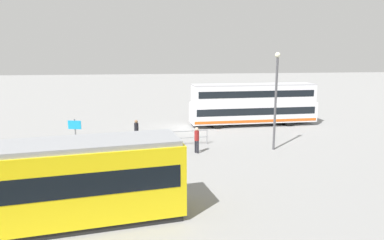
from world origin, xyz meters
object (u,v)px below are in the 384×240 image
pedestrian_crossing (197,138)px  street_lamp (276,94)px  pedestrian_near_railing (136,130)px  info_sign (75,130)px  tram_yellow (11,187)px  double_decker_bus (253,104)px

pedestrian_crossing → street_lamp: street_lamp is taller
pedestrian_crossing → street_lamp: size_ratio=0.26×
pedestrian_near_railing → info_sign: 4.54m
tram_yellow → pedestrian_crossing: (-8.48, -9.32, -0.70)m
tram_yellow → street_lamp: street_lamp is taller
pedestrian_near_railing → tram_yellow: bearing=70.5°
pedestrian_near_railing → pedestrian_crossing: size_ratio=1.01×
tram_yellow → pedestrian_crossing: 12.61m
tram_yellow → pedestrian_near_railing: tram_yellow is taller
info_sign → double_decker_bus: bearing=-153.0°
double_decker_bus → tram_yellow: double_decker_bus is taller
info_sign → street_lamp: size_ratio=0.35×
info_sign → pedestrian_near_railing: bearing=-152.6°
tram_yellow → info_sign: tram_yellow is taller
street_lamp → double_decker_bus: bearing=-97.4°
double_decker_bus → tram_yellow: bearing=49.8°
tram_yellow → info_sign: size_ratio=5.65×
tram_yellow → pedestrian_near_railing: (-4.39, -12.40, -0.69)m
double_decker_bus → street_lamp: (1.08, 8.34, 1.96)m
double_decker_bus → info_sign: bearing=27.0°
double_decker_bus → pedestrian_crossing: 10.75m
tram_yellow → info_sign: bearing=-92.2°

